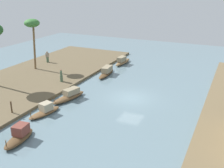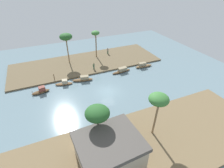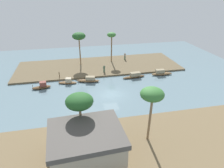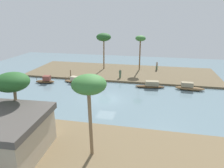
{
  "view_description": "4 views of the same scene",
  "coord_description": "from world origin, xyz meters",
  "px_view_note": "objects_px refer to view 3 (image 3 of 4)",
  "views": [
    {
      "loc": [
        25.2,
        9.59,
        11.48
      ],
      "look_at": [
        -0.93,
        -2.71,
        0.85
      ],
      "focal_mm": 43.43,
      "sensor_mm": 36.0,
      "label": 1
    },
    {
      "loc": [
        10.44,
        25.9,
        19.66
      ],
      "look_at": [
        -1.51,
        -1.31,
        0.61
      ],
      "focal_mm": 28.48,
      "sensor_mm": 36.0,
      "label": 2
    },
    {
      "loc": [
        6.24,
        29.86,
        16.48
      ],
      "look_at": [
        -0.48,
        -1.66,
        1.11
      ],
      "focal_mm": 32.78,
      "sensor_mm": 36.0,
      "label": 3
    },
    {
      "loc": [
        -6.28,
        25.78,
        11.1
      ],
      "look_at": [
        0.03,
        -4.41,
        0.7
      ],
      "focal_mm": 33.17,
      "sensor_mm": 36.0,
      "label": 4
    }
  ],
  "objects_px": {
    "sampan_near_left_bank": "(89,80)",
    "person_on_near_bank": "(125,57)",
    "sampan_upstream_small": "(42,86)",
    "palm_tree_right_tall": "(152,95)",
    "palm_tree_right_short": "(79,102)",
    "riverside_building": "(86,145)",
    "palm_tree_left_far": "(79,37)",
    "palm_tree_left_near": "(111,36)",
    "sampan_open_hull": "(161,73)",
    "mooring_post": "(59,75)",
    "sampan_with_tall_canopy": "(134,76)",
    "sampan_downstream_large": "(68,82)",
    "person_by_mooring": "(104,69)"
  },
  "relations": [
    {
      "from": "person_on_near_bank",
      "to": "riverside_building",
      "type": "xyz_separation_m",
      "value": [
        12.26,
        30.05,
        1.03
      ]
    },
    {
      "from": "palm_tree_right_short",
      "to": "riverside_building",
      "type": "distance_m",
      "value": 4.42
    },
    {
      "from": "sampan_with_tall_canopy",
      "to": "palm_tree_left_far",
      "type": "bearing_deg",
      "value": -48.72
    },
    {
      "from": "palm_tree_left_far",
      "to": "palm_tree_right_tall",
      "type": "bearing_deg",
      "value": 101.86
    },
    {
      "from": "sampan_near_left_bank",
      "to": "person_by_mooring",
      "type": "bearing_deg",
      "value": -122.0
    },
    {
      "from": "sampan_upstream_small",
      "to": "palm_tree_left_near",
      "type": "distance_m",
      "value": 19.45
    },
    {
      "from": "sampan_near_left_bank",
      "to": "person_on_near_bank",
      "type": "bearing_deg",
      "value": -119.86
    },
    {
      "from": "person_by_mooring",
      "to": "riverside_building",
      "type": "xyz_separation_m",
      "value": [
        5.86,
        23.01,
        1.1
      ]
    },
    {
      "from": "sampan_near_left_bank",
      "to": "person_by_mooring",
      "type": "height_order",
      "value": "person_by_mooring"
    },
    {
      "from": "person_on_near_bank",
      "to": "mooring_post",
      "type": "height_order",
      "value": "person_on_near_bank"
    },
    {
      "from": "sampan_downstream_large",
      "to": "palm_tree_left_near",
      "type": "bearing_deg",
      "value": -124.46
    },
    {
      "from": "sampan_upstream_small",
      "to": "palm_tree_right_tall",
      "type": "distance_m",
      "value": 22.51
    },
    {
      "from": "palm_tree_left_far",
      "to": "riverside_building",
      "type": "relative_size",
      "value": 0.96
    },
    {
      "from": "sampan_near_left_bank",
      "to": "palm_tree_left_near",
      "type": "height_order",
      "value": "palm_tree_left_near"
    },
    {
      "from": "sampan_with_tall_canopy",
      "to": "sampan_open_hull",
      "type": "distance_m",
      "value": 5.81
    },
    {
      "from": "sampan_near_left_bank",
      "to": "palm_tree_left_far",
      "type": "distance_m",
      "value": 11.38
    },
    {
      "from": "palm_tree_left_near",
      "to": "palm_tree_right_tall",
      "type": "bearing_deg",
      "value": 86.83
    },
    {
      "from": "person_by_mooring",
      "to": "palm_tree_left_far",
      "type": "relative_size",
      "value": 0.22
    },
    {
      "from": "person_on_near_bank",
      "to": "palm_tree_left_near",
      "type": "distance_m",
      "value": 6.41
    },
    {
      "from": "sampan_downstream_large",
      "to": "sampan_near_left_bank",
      "type": "bearing_deg",
      "value": -169.07
    },
    {
      "from": "sampan_open_hull",
      "to": "riverside_building",
      "type": "relative_size",
      "value": 0.58
    },
    {
      "from": "sampan_downstream_large",
      "to": "person_by_mooring",
      "type": "relative_size",
      "value": 2.29
    },
    {
      "from": "palm_tree_right_short",
      "to": "riverside_building",
      "type": "relative_size",
      "value": 0.8
    },
    {
      "from": "person_on_near_bank",
      "to": "mooring_post",
      "type": "relative_size",
      "value": 1.48
    },
    {
      "from": "palm_tree_right_tall",
      "to": "sampan_with_tall_canopy",
      "type": "bearing_deg",
      "value": -102.89
    },
    {
      "from": "sampan_downstream_large",
      "to": "sampan_near_left_bank",
      "type": "xyz_separation_m",
      "value": [
        -3.93,
        0.11,
        0.04
      ]
    },
    {
      "from": "sampan_downstream_large",
      "to": "sampan_open_hull",
      "type": "relative_size",
      "value": 0.81
    },
    {
      "from": "sampan_open_hull",
      "to": "mooring_post",
      "type": "relative_size",
      "value": 3.87
    },
    {
      "from": "riverside_building",
      "to": "person_on_near_bank",
      "type": "bearing_deg",
      "value": -114.84
    },
    {
      "from": "person_by_mooring",
      "to": "sampan_open_hull",
      "type": "bearing_deg",
      "value": 125.34
    },
    {
      "from": "sampan_downstream_large",
      "to": "palm_tree_left_far",
      "type": "height_order",
      "value": "palm_tree_left_far"
    },
    {
      "from": "person_by_mooring",
      "to": "mooring_post",
      "type": "distance_m",
      "value": 9.13
    },
    {
      "from": "sampan_downstream_large",
      "to": "sampan_with_tall_canopy",
      "type": "bearing_deg",
      "value": -167.46
    },
    {
      "from": "mooring_post",
      "to": "palm_tree_left_far",
      "type": "height_order",
      "value": "palm_tree_left_far"
    },
    {
      "from": "palm_tree_left_far",
      "to": "person_by_mooring",
      "type": "bearing_deg",
      "value": 126.85
    },
    {
      "from": "sampan_near_left_bank",
      "to": "palm_tree_left_far",
      "type": "height_order",
      "value": "palm_tree_left_far"
    },
    {
      "from": "mooring_post",
      "to": "palm_tree_left_near",
      "type": "bearing_deg",
      "value": -149.12
    },
    {
      "from": "sampan_upstream_small",
      "to": "person_by_mooring",
      "type": "distance_m",
      "value": 12.94
    },
    {
      "from": "sampan_near_left_bank",
      "to": "palm_tree_right_tall",
      "type": "bearing_deg",
      "value": 118.81
    },
    {
      "from": "person_on_near_bank",
      "to": "palm_tree_right_short",
      "type": "relative_size",
      "value": 0.28
    },
    {
      "from": "sampan_with_tall_canopy",
      "to": "palm_tree_right_short",
      "type": "height_order",
      "value": "palm_tree_right_short"
    },
    {
      "from": "palm_tree_left_near",
      "to": "riverside_building",
      "type": "distance_m",
      "value": 30.9
    },
    {
      "from": "sampan_near_left_bank",
      "to": "palm_tree_left_near",
      "type": "bearing_deg",
      "value": -109.94
    },
    {
      "from": "sampan_upstream_small",
      "to": "sampan_downstream_large",
      "type": "bearing_deg",
      "value": -172.9
    },
    {
      "from": "sampan_downstream_large",
      "to": "palm_tree_left_far",
      "type": "distance_m",
      "value": 11.69
    },
    {
      "from": "palm_tree_right_tall",
      "to": "palm_tree_left_far",
      "type": "bearing_deg",
      "value": -78.14
    },
    {
      "from": "sampan_upstream_small",
      "to": "palm_tree_left_far",
      "type": "relative_size",
      "value": 0.46
    },
    {
      "from": "palm_tree_left_near",
      "to": "riverside_building",
      "type": "relative_size",
      "value": 0.91
    },
    {
      "from": "sampan_open_hull",
      "to": "sampan_with_tall_canopy",
      "type": "bearing_deg",
      "value": 3.93
    },
    {
      "from": "sampan_open_hull",
      "to": "person_on_near_bank",
      "type": "bearing_deg",
      "value": -61.95
    }
  ]
}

